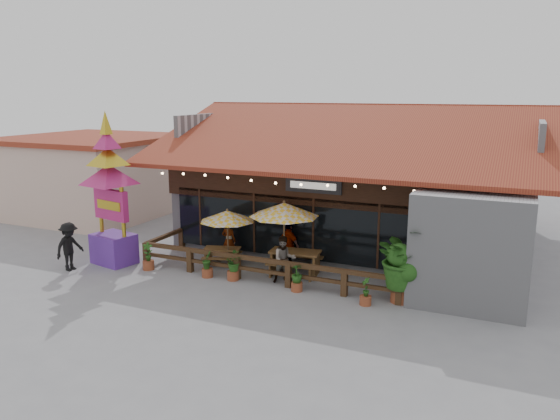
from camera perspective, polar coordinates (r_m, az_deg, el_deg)
The scene contains 19 objects.
ground at distance 19.24m, azimuth 2.87°, elevation -7.80°, with size 100.00×100.00×0.00m, color gray.
restaurant_building at distance 24.68m, azimuth 9.11°, elevation 1.88°, with size 15.50×14.73×6.09m.
patio_railing at distance 19.70m, azimuth -3.54°, elevation -5.43°, with size 10.00×2.60×0.92m.
neighbor_building at distance 31.72m, azimuth -18.91°, elevation 3.54°, with size 8.40×8.40×4.22m.
umbrella_left at distance 20.73m, azimuth -5.52°, elevation -0.65°, with size 2.28×2.28×2.27m.
umbrella_right at distance 19.78m, azimuth 0.44°, elevation 0.01°, with size 3.18×3.18×2.75m.
picnic_table_left at distance 21.34m, azimuth -6.06°, elevation -4.53°, with size 1.69×1.56×0.67m.
picnic_table_right at distance 20.16m, azimuth 1.59°, elevation -5.07°, with size 2.00×1.79×0.88m.
thai_sign_tower at distance 21.75m, azimuth -17.41°, elevation 3.14°, with size 2.78×2.78×6.35m.
tropical_plant at distance 17.68m, azimuth 12.73°, elevation -5.03°, with size 2.40×2.38×2.50m.
diner_a at distance 21.76m, azimuth -5.37°, elevation -3.20°, with size 0.59×0.39×1.62m, color #371E11.
diner_b at distance 19.18m, azimuth 0.45°, elevation -5.19°, with size 0.82×0.64×1.68m, color #371E11.
diner_c at distance 20.84m, azimuth 0.97°, elevation -3.66°, with size 1.03×0.43×1.75m, color #371E11.
pedestrian at distance 21.92m, azimuth -21.15°, elevation -3.58°, with size 1.19×0.68×1.84m, color black.
planter_a at distance 21.24m, azimuth -13.62°, elevation -4.92°, with size 0.45×0.43×1.05m.
planter_b at distance 20.01m, azimuth -7.61°, elevation -5.74°, with size 0.40×0.40×0.99m.
planter_c at distance 19.56m, azimuth -4.95°, elevation -5.68°, with size 0.81×0.77×1.04m.
planter_d at distance 18.48m, azimuth 1.77°, elevation -7.14°, with size 0.51×0.51×0.95m.
planter_e at distance 17.57m, azimuth 8.94°, elevation -8.60°, with size 0.37×0.39×0.92m.
Camera 1 is at (6.54, -16.84, 6.62)m, focal length 35.00 mm.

